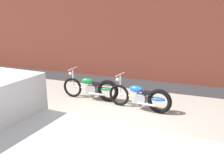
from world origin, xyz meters
name	(u,v)px	position (x,y,z in m)	size (l,w,h in m)	color
ground_plane	(103,128)	(0.00, 0.00, 0.00)	(80.00, 80.00, 0.00)	#2D2D30
sidewalk_slab	(125,105)	(0.00, 1.75, 0.00)	(36.00, 3.50, 0.01)	#9E998E
brick_building_wall	(153,21)	(0.00, 5.20, 2.48)	(36.00, 0.50, 4.96)	brown
motorcycle_green	(94,88)	(-1.13, 1.85, 0.40)	(2.01, 0.58, 1.03)	black
motorcycle_blue	(143,97)	(0.63, 1.55, 0.40)	(2.00, 0.62, 1.03)	black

